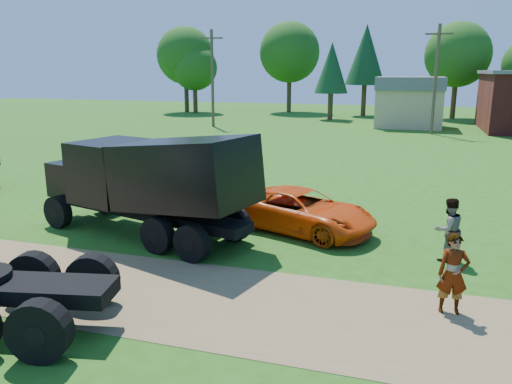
# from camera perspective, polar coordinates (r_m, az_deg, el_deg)

# --- Properties ---
(ground) EXTENTS (140.00, 140.00, 0.00)m
(ground) POSITION_cam_1_polar(r_m,az_deg,el_deg) (12.17, -4.60, -12.37)
(ground) COLOR #2B5312
(ground) RESTS_ON ground
(dirt_track) EXTENTS (120.00, 4.20, 0.01)m
(dirt_track) POSITION_cam_1_polar(r_m,az_deg,el_deg) (12.17, -4.60, -12.35)
(dirt_track) COLOR brown
(dirt_track) RESTS_ON ground
(black_dump_truck) EXTENTS (8.26, 4.39, 3.51)m
(black_dump_truck) POSITION_cam_1_polar(r_m,az_deg,el_deg) (16.45, -12.07, 1.46)
(black_dump_truck) COLOR black
(black_dump_truck) RESTS_ON ground
(orange_pickup) EXTENTS (5.62, 3.98, 1.42)m
(orange_pickup) POSITION_cam_1_polar(r_m,az_deg,el_deg) (16.99, 5.21, -2.13)
(orange_pickup) COLOR #E54A0A
(orange_pickup) RESTS_ON ground
(spectator_a) EXTENTS (0.73, 0.52, 1.87)m
(spectator_a) POSITION_cam_1_polar(r_m,az_deg,el_deg) (12.08, 21.59, -8.72)
(spectator_a) COLOR #999999
(spectator_a) RESTS_ON ground
(spectator_b) EXTENTS (1.14, 1.08, 1.86)m
(spectator_b) POSITION_cam_1_polar(r_m,az_deg,el_deg) (15.27, 21.12, -4.03)
(spectator_b) COLOR #999999
(spectator_b) RESTS_ON ground
(tan_shed) EXTENTS (6.20, 5.40, 4.70)m
(tan_shed) POSITION_cam_1_polar(r_m,az_deg,el_deg) (50.22, 17.09, 9.87)
(tan_shed) COLOR tan
(tan_shed) RESTS_ON ground
(utility_poles) EXTENTS (42.20, 0.28, 9.00)m
(utility_poles) POSITION_cam_1_polar(r_m,az_deg,el_deg) (45.18, 19.85, 12.20)
(utility_poles) COLOR brown
(utility_poles) RESTS_ON ground
(tree_row) EXTENTS (58.38, 14.18, 11.66)m
(tree_row) POSITION_cam_1_polar(r_m,az_deg,el_deg) (60.83, 17.30, 14.77)
(tree_row) COLOR #342515
(tree_row) RESTS_ON ground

